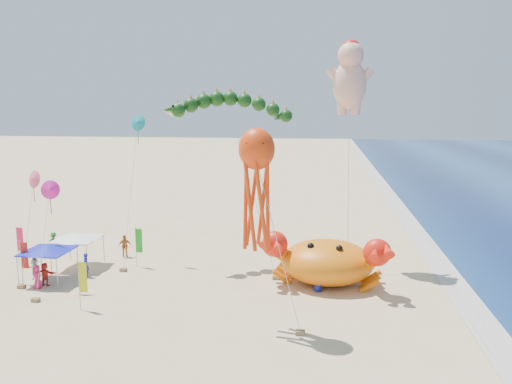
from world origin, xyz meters
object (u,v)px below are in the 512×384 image
canopy_white (77,236)px  cherub_kite (350,76)px  crab_inflatable (327,261)px  dragon_kite (230,110)px  octopus_kite (257,180)px  canopy_blue (47,248)px

canopy_white → cherub_kite: bearing=10.4°
crab_inflatable → cherub_kite: (1.44, 5.05, 13.01)m
dragon_kite → cherub_kite: 9.54m
crab_inflatable → canopy_white: (-19.28, 1.26, 0.74)m
dragon_kite → octopus_kite: bearing=-72.9°
dragon_kite → canopy_blue: dragon_kite is taller
crab_inflatable → canopy_white: crab_inflatable is taller
cherub_kite → canopy_blue: 25.55m
dragon_kite → canopy_white: dragon_kite is taller
octopus_kite → dragon_kite: bearing=107.1°
canopy_white → crab_inflatable: bearing=-3.7°
canopy_white → octopus_kite: bearing=-29.6°
canopy_blue → canopy_white: bearing=81.3°
canopy_blue → canopy_white: (0.51, 3.36, -0.00)m
dragon_kite → octopus_kite: (3.74, -12.17, -3.62)m
cherub_kite → octopus_kite: cherub_kite is taller
crab_inflatable → octopus_kite: size_ratio=0.78×
crab_inflatable → octopus_kite: (-4.00, -7.44, 6.78)m
crab_inflatable → dragon_kite: size_ratio=0.67×
canopy_white → dragon_kite: bearing=16.7°
cherub_kite → canopy_white: size_ratio=5.01×
octopus_kite → canopy_blue: size_ratio=3.26×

